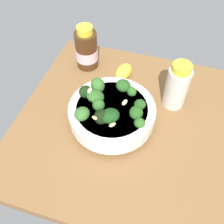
% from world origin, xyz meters
% --- Properties ---
extents(ground_plane, '(0.57, 0.57, 0.03)m').
position_xyz_m(ground_plane, '(0.00, 0.00, -0.02)').
color(ground_plane, brown).
extents(bowl_of_broccoli, '(0.22, 0.22, 0.11)m').
position_xyz_m(bowl_of_broccoli, '(-0.04, -0.01, 0.04)').
color(bowl_of_broccoli, white).
rests_on(bowl_of_broccoli, ground_plane).
extents(lemon_wedge, '(0.06, 0.08, 0.05)m').
position_xyz_m(lemon_wedge, '(-0.05, 0.16, 0.02)').
color(lemon_wedge, yellow).
rests_on(lemon_wedge, ground_plane).
extents(bottle_tall, '(0.07, 0.07, 0.14)m').
position_xyz_m(bottle_tall, '(-0.17, 0.18, 0.06)').
color(bottle_tall, '#472814').
rests_on(bottle_tall, ground_plane).
extents(bottle_short, '(0.06, 0.06, 0.14)m').
position_xyz_m(bottle_short, '(0.11, 0.10, 0.07)').
color(bottle_short, beige).
rests_on(bottle_short, ground_plane).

